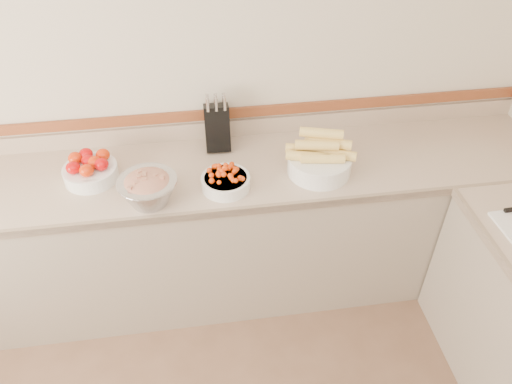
{
  "coord_description": "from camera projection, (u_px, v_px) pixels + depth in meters",
  "views": [
    {
      "loc": [
        0.09,
        -0.41,
        2.49
      ],
      "look_at": [
        0.35,
        1.35,
        1.0
      ],
      "focal_mm": 35.0,
      "sensor_mm": 36.0,
      "label": 1
    }
  ],
  "objects": [
    {
      "name": "back_wall",
      "position": [
        171.0,
        74.0,
        2.59
      ],
      "size": [
        4.0,
        0.0,
        4.0
      ],
      "primitive_type": "plane",
      "rotation": [
        1.57,
        0.0,
        0.0
      ],
      "color": "beige",
      "rests_on": "ground_plane"
    },
    {
      "name": "counter_back",
      "position": [
        188.0,
        234.0,
        2.88
      ],
      "size": [
        4.0,
        0.65,
        1.08
      ],
      "color": "tan",
      "rests_on": "ground_plane"
    },
    {
      "name": "knife_block",
      "position": [
        217.0,
        127.0,
        2.7
      ],
      "size": [
        0.14,
        0.17,
        0.33
      ],
      "color": "black",
      "rests_on": "counter_back"
    },
    {
      "name": "tomato_bowl",
      "position": [
        90.0,
        169.0,
        2.53
      ],
      "size": [
        0.27,
        0.27,
        0.13
      ],
      "color": "white",
      "rests_on": "counter_back"
    },
    {
      "name": "cherry_tomato_bowl",
      "position": [
        226.0,
        180.0,
        2.48
      ],
      "size": [
        0.25,
        0.25,
        0.13
      ],
      "color": "white",
      "rests_on": "counter_back"
    },
    {
      "name": "corn_bowl",
      "position": [
        320.0,
        159.0,
        2.56
      ],
      "size": [
        0.36,
        0.33,
        0.24
      ],
      "color": "white",
      "rests_on": "counter_back"
    },
    {
      "name": "rhubarb_bowl",
      "position": [
        148.0,
        188.0,
        2.37
      ],
      "size": [
        0.29,
        0.29,
        0.16
      ],
      "color": "#B2B2BA",
      "rests_on": "counter_back"
    }
  ]
}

